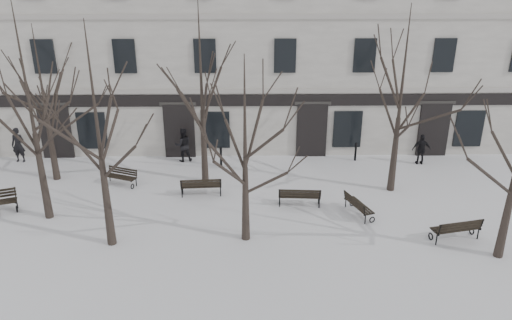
{
  "coord_description": "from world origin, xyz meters",
  "views": [
    {
      "loc": [
        0.14,
        -17.06,
        10.08
      ],
      "look_at": [
        0.47,
        3.0,
        1.8
      ],
      "focal_mm": 35.0,
      "sensor_mm": 36.0,
      "label": 1
    }
  ],
  "objects_px": {
    "tree_2": "(245,130)",
    "bench_5": "(358,205)",
    "bench_3": "(121,176)",
    "bench_4": "(201,186)",
    "tree_1": "(96,112)",
    "bench_2": "(457,229)",
    "bench_1": "(299,196)",
    "tree_0": "(27,88)"
  },
  "relations": [
    {
      "from": "bench_2",
      "to": "bench_5",
      "type": "bearing_deg",
      "value": -44.45
    },
    {
      "from": "tree_1",
      "to": "tree_2",
      "type": "relative_size",
      "value": 1.17
    },
    {
      "from": "bench_1",
      "to": "bench_3",
      "type": "distance_m",
      "value": 8.52
    },
    {
      "from": "tree_2",
      "to": "bench_4",
      "type": "distance_m",
      "value": 5.75
    },
    {
      "from": "tree_0",
      "to": "tree_2",
      "type": "relative_size",
      "value": 1.24
    },
    {
      "from": "bench_4",
      "to": "bench_2",
      "type": "bearing_deg",
      "value": 154.67
    },
    {
      "from": "tree_0",
      "to": "tree_1",
      "type": "xyz_separation_m",
      "value": [
        3.11,
        -2.1,
        -0.31
      ]
    },
    {
      "from": "bench_1",
      "to": "bench_4",
      "type": "relative_size",
      "value": 0.99
    },
    {
      "from": "tree_1",
      "to": "bench_5",
      "type": "xyz_separation_m",
      "value": [
        9.69,
        2.08,
        -4.7
      ]
    },
    {
      "from": "tree_0",
      "to": "bench_2",
      "type": "bearing_deg",
      "value": -7.38
    },
    {
      "from": "tree_1",
      "to": "bench_3",
      "type": "xyz_separation_m",
      "value": [
        -0.85,
        5.25,
        -4.72
      ]
    },
    {
      "from": "bench_3",
      "to": "bench_4",
      "type": "distance_m",
      "value": 4.08
    },
    {
      "from": "tree_2",
      "to": "tree_0",
      "type": "bearing_deg",
      "value": 167.42
    },
    {
      "from": "tree_0",
      "to": "bench_1",
      "type": "xyz_separation_m",
      "value": [
        10.45,
        0.8,
        -4.97
      ]
    },
    {
      "from": "bench_1",
      "to": "bench_3",
      "type": "relative_size",
      "value": 1.11
    },
    {
      "from": "bench_4",
      "to": "tree_2",
      "type": "bearing_deg",
      "value": 114.89
    },
    {
      "from": "tree_1",
      "to": "bench_1",
      "type": "distance_m",
      "value": 9.17
    },
    {
      "from": "tree_1",
      "to": "tree_0",
      "type": "bearing_deg",
      "value": 145.96
    },
    {
      "from": "bench_2",
      "to": "tree_1",
      "type": "bearing_deg",
      "value": -12.47
    },
    {
      "from": "tree_2",
      "to": "bench_3",
      "type": "bearing_deg",
      "value": 139.89
    },
    {
      "from": "bench_3",
      "to": "bench_5",
      "type": "distance_m",
      "value": 11.01
    },
    {
      "from": "bench_2",
      "to": "bench_1",
      "type": "bearing_deg",
      "value": -39.54
    },
    {
      "from": "tree_2",
      "to": "bench_1",
      "type": "xyz_separation_m",
      "value": [
        2.3,
        2.62,
        -3.92
      ]
    },
    {
      "from": "bench_2",
      "to": "bench_4",
      "type": "relative_size",
      "value": 1.06
    },
    {
      "from": "tree_1",
      "to": "bench_2",
      "type": "bearing_deg",
      "value": 0.07
    },
    {
      "from": "bench_2",
      "to": "bench_3",
      "type": "distance_m",
      "value": 14.81
    },
    {
      "from": "bench_2",
      "to": "bench_4",
      "type": "distance_m",
      "value": 10.74
    },
    {
      "from": "tree_0",
      "to": "tree_2",
      "type": "bearing_deg",
      "value": -12.58
    },
    {
      "from": "tree_2",
      "to": "bench_4",
      "type": "height_order",
      "value": "tree_2"
    },
    {
      "from": "tree_0",
      "to": "bench_1",
      "type": "height_order",
      "value": "tree_0"
    },
    {
      "from": "tree_1",
      "to": "tree_2",
      "type": "distance_m",
      "value": 5.1
    },
    {
      "from": "tree_1",
      "to": "bench_2",
      "type": "relative_size",
      "value": 4.2
    },
    {
      "from": "bench_1",
      "to": "bench_2",
      "type": "relative_size",
      "value": 0.94
    },
    {
      "from": "bench_1",
      "to": "tree_2",
      "type": "bearing_deg",
      "value": 52.55
    },
    {
      "from": "tree_2",
      "to": "bench_2",
      "type": "height_order",
      "value": "tree_2"
    },
    {
      "from": "bench_1",
      "to": "bench_5",
      "type": "height_order",
      "value": "bench_1"
    },
    {
      "from": "tree_2",
      "to": "tree_1",
      "type": "bearing_deg",
      "value": -176.79
    },
    {
      "from": "tree_2",
      "to": "bench_5",
      "type": "distance_m",
      "value": 6.37
    },
    {
      "from": "tree_1",
      "to": "bench_4",
      "type": "height_order",
      "value": "tree_1"
    },
    {
      "from": "bench_1",
      "to": "bench_3",
      "type": "bearing_deg",
      "value": -12.12
    },
    {
      "from": "tree_1",
      "to": "bench_2",
      "type": "xyz_separation_m",
      "value": [
        13.01,
        0.02,
        -4.64
      ]
    },
    {
      "from": "tree_1",
      "to": "bench_2",
      "type": "distance_m",
      "value": 13.81
    }
  ]
}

